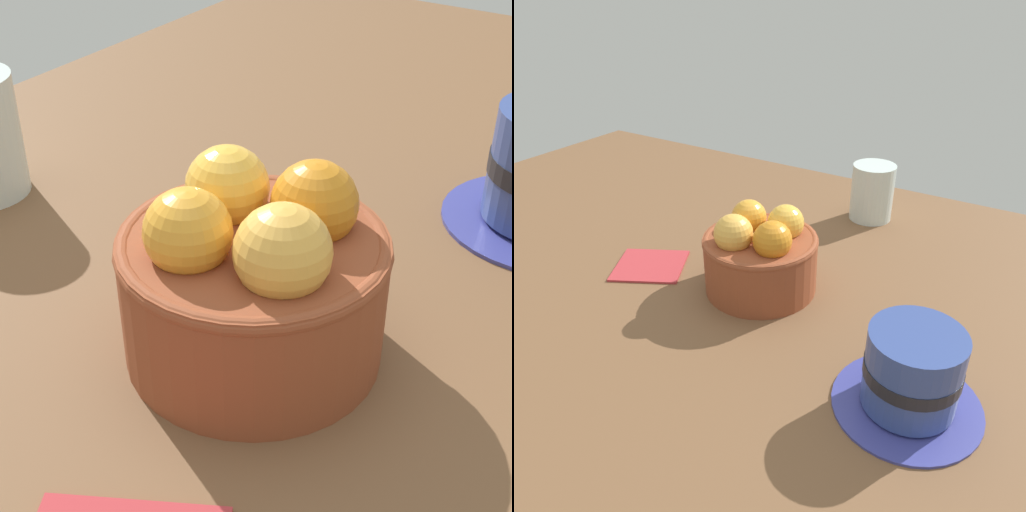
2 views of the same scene
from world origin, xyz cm
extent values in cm
cube|color=brown|center=(0.00, 0.00, -1.58)|extent=(143.78, 85.50, 3.15)
cylinder|color=brown|center=(0.00, 0.00, 3.71)|extent=(14.43, 14.43, 7.42)
torus|color=brown|center=(0.00, 0.00, 7.02)|extent=(14.63, 14.63, 1.00)
sphere|color=orange|center=(-2.95, 1.93, 8.69)|extent=(4.73, 4.73, 4.73)
sphere|color=#F3B63E|center=(-1.93, -2.95, 8.69)|extent=(4.69, 4.69, 4.69)
sphere|color=gold|center=(2.95, -1.93, 8.69)|extent=(4.56, 4.56, 4.56)
sphere|color=gold|center=(1.93, 2.95, 8.69)|extent=(4.85, 4.85, 4.85)
cylinder|color=#393E91|center=(-22.91, 9.83, 0.30)|extent=(14.30, 14.30, 0.60)
cylinder|color=#33478C|center=(-22.91, 9.83, 4.59)|extent=(8.86, 8.86, 7.98)
cylinder|color=black|center=(-22.91, 9.83, 4.56)|extent=(9.02, 9.02, 1.44)
cylinder|color=silver|center=(-4.13, -27.55, 4.63)|extent=(6.95, 6.95, 9.26)
cube|color=#B23338|center=(16.11, 3.82, 0.30)|extent=(12.39, 12.08, 0.60)
camera|label=1|loc=(28.22, 18.69, 28.88)|focal=54.17mm
camera|label=2|loc=(-29.76, 45.62, 36.16)|focal=34.70mm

